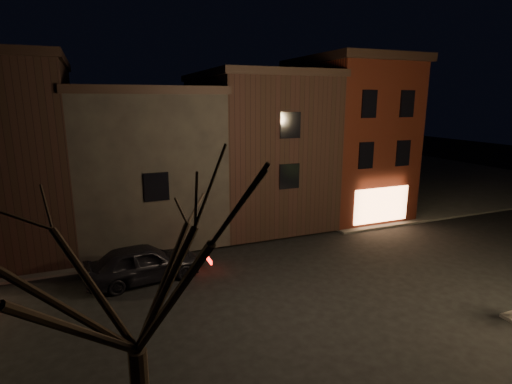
% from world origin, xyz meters
% --- Properties ---
extents(ground, '(120.00, 120.00, 0.00)m').
position_xyz_m(ground, '(0.00, 0.00, 0.00)').
color(ground, black).
rests_on(ground, ground).
extents(sidewalk_far_right, '(30.00, 30.00, 0.12)m').
position_xyz_m(sidewalk_far_right, '(20.00, 20.00, 0.06)').
color(sidewalk_far_right, '#2D2B28').
rests_on(sidewalk_far_right, ground).
extents(corner_building, '(6.50, 8.50, 10.50)m').
position_xyz_m(corner_building, '(8.00, 9.47, 5.40)').
color(corner_building, '#43150C').
rests_on(corner_building, ground).
extents(row_building_a, '(7.30, 10.30, 9.40)m').
position_xyz_m(row_building_a, '(1.50, 10.50, 4.83)').
color(row_building_a, black).
rests_on(row_building_a, ground).
extents(row_building_b, '(7.80, 10.30, 8.40)m').
position_xyz_m(row_building_b, '(-5.75, 10.50, 4.33)').
color(row_building_b, black).
rests_on(row_building_b, ground).
extents(row_building_c, '(7.30, 10.30, 9.90)m').
position_xyz_m(row_building_c, '(-13.00, 10.50, 5.08)').
color(row_building_c, black).
rests_on(row_building_c, ground).
extents(bare_tree_left, '(5.60, 5.60, 7.50)m').
position_xyz_m(bare_tree_left, '(-8.00, -7.00, 5.43)').
color(bare_tree_left, black).
rests_on(bare_tree_left, sidewalk_near_left).
extents(parked_car_a, '(5.13, 2.60, 1.67)m').
position_xyz_m(parked_car_a, '(-6.83, 3.15, 0.84)').
color(parked_car_a, black).
rests_on(parked_car_a, ground).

